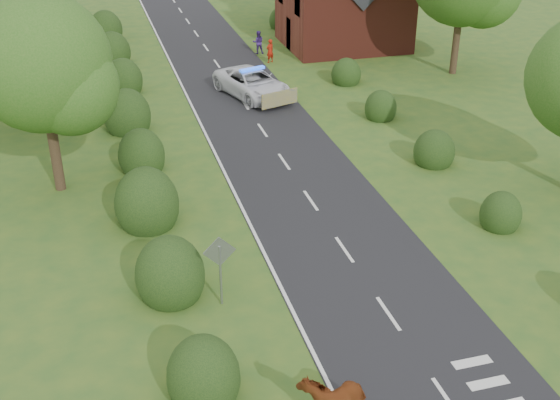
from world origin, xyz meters
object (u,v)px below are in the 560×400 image
object	(u,v)px
road_sign	(220,261)
pedestrian_purple	(258,42)
police_van	(253,83)
pedestrian_red	(270,51)

from	to	relation	value
road_sign	pedestrian_purple	distance (m)	28.83
police_van	pedestrian_purple	world-z (taller)	police_van
road_sign	pedestrian_purple	bearing A→B (deg)	73.40
police_van	pedestrian_purple	distance (m)	8.77
pedestrian_purple	pedestrian_red	bearing A→B (deg)	104.82
police_van	pedestrian_red	bearing A→B (deg)	48.55
road_sign	police_van	xyz separation A→B (m)	(5.77, 19.20, -0.88)
road_sign	police_van	size ratio (longest dim) A/B	0.42
road_sign	pedestrian_purple	size ratio (longest dim) A/B	1.61
police_van	pedestrian_purple	size ratio (longest dim) A/B	3.88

